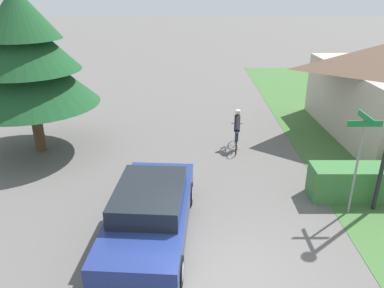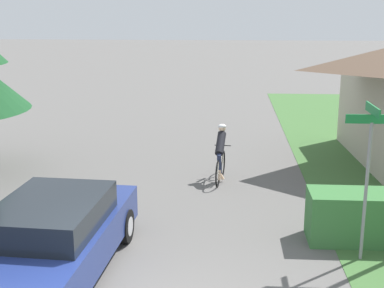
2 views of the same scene
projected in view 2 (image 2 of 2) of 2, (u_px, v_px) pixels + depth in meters
sedan_left_lane at (52, 240)px, 8.98m from camera, size 2.13×4.75×1.40m
cyclist at (221, 155)px, 14.10m from camera, size 0.44×1.69×1.52m
street_name_sign at (369, 156)px, 9.35m from camera, size 0.90×0.90×2.87m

